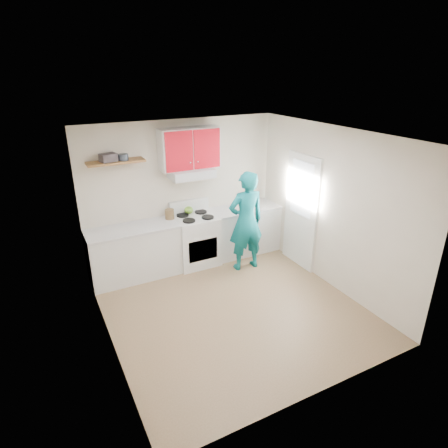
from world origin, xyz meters
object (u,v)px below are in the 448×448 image
stove (196,240)px  kettle (189,210)px  tin (123,157)px  crock (170,215)px  person (246,221)px

stove → kettle: 0.57m
tin → crock: bearing=-1.9°
stove → person: bearing=-38.4°
person → crock: bearing=-27.6°
stove → kettle: size_ratio=5.60×
stove → person: size_ratio=0.51×
crock → kettle: bearing=11.1°
tin → stove: bearing=-7.4°
tin → kettle: bearing=2.8°
kettle → crock: (-0.39, -0.08, 0.01)m
tin → kettle: 1.55m
kettle → crock: bearing=-149.5°
kettle → person: 1.08m
stove → kettle: (-0.04, 0.20, 0.53)m
tin → crock: 1.30m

